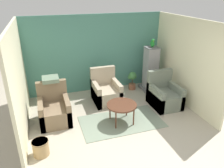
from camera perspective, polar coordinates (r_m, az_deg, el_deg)
The scene contains 14 objects.
ground_plane at distance 4.81m, azimuth 6.31°, elevation -16.87°, with size 20.00×20.00×0.00m, color #B2A893.
wall_back_accent at distance 7.00m, azimuth -4.26°, elevation 7.89°, with size 4.43×0.06×2.43m.
wall_left at distance 5.29m, azimuth -23.12°, elevation 0.64°, with size 0.06×3.22×2.43m.
wall_right at distance 6.49m, azimuth 18.74°, elevation 5.39°, with size 0.06×3.22×2.43m.
area_rug at distance 5.64m, azimuth 2.47°, elevation -9.79°, with size 2.06×1.13×0.01m.
coffee_table at distance 5.40m, azimuth 2.55°, elevation -5.73°, with size 0.74×0.74×0.51m.
armchair_left at distance 5.72m, azimuth -14.78°, elevation -6.65°, with size 0.75×0.88×0.98m.
armchair_right at distance 6.42m, azimuth 13.45°, elevation -3.00°, with size 0.75×0.88×0.98m.
armchair_middle at distance 6.49m, azimuth -1.60°, elevation -2.02°, with size 0.75×0.88×0.98m.
birdcage at distance 7.25m, azimuth 10.03°, elevation 3.60°, with size 0.58×0.58×1.44m.
parrot at distance 7.00m, azimuth 10.53°, elevation 10.42°, with size 0.12×0.22×0.26m.
potted_plant at distance 7.27m, azimuth 5.31°, elevation 1.29°, with size 0.28×0.26×0.61m.
wicker_basket at distance 4.80m, azimuth -18.12°, elevation -15.47°, with size 0.34×0.34×0.33m.
throw_pillow at distance 5.70m, azimuth -15.79°, elevation 1.25°, with size 0.40×0.40×0.10m.
Camera 1 is at (-1.62, -3.29, 3.12)m, focal length 35.00 mm.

